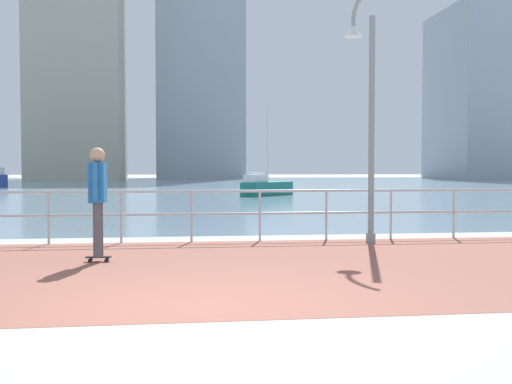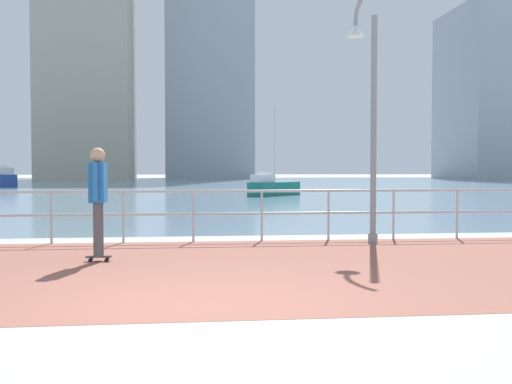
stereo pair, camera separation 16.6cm
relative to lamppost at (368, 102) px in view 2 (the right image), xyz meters
The scene contains 10 objects.
ground 34.87m from the lamppost, 95.77° to the left, with size 220.00×220.00×0.00m, color #ADAAA5.
brick_paving 5.28m from the lamppost, 141.49° to the right, with size 28.00×6.46×0.01m, color #935647.
harbor_water 45.67m from the lamppost, 94.39° to the left, with size 180.00×88.00×0.00m, color #6B899E.
waterfront_railing 4.10m from the lamppost, behind, with size 25.25×0.06×1.06m.
lamppost is the anchor object (origin of this frame).
skateboarder 5.67m from the lamppost, 158.17° to the right, with size 0.40×0.55×1.82m.
sailboat_yellow 21.24m from the lamppost, 87.21° to the left, with size 3.23×3.29×4.95m.
tower_steel 85.21m from the lamppost, 90.33° to the left, with size 13.07×13.53×46.93m.
tower_concrete 83.54m from the lamppost, 60.96° to the left, with size 11.05×15.55×26.77m.
tower_glass 76.80m from the lamppost, 103.39° to the left, with size 11.88×12.77×44.61m.
Camera 2 is at (-0.08, -6.38, 1.48)m, focal length 42.23 mm.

